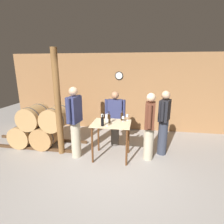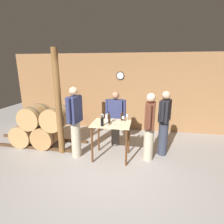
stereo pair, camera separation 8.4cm
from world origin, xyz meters
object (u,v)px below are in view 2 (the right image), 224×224
wine_bottle_far_left (102,122)px  person_host (149,126)px  wine_glass_near_center (107,121)px  wine_glass_near_right (123,118)px  wooden_post (58,104)px  person_visitor_near_door (115,118)px  person_visitor_with_scarf (75,121)px  wine_bottle_center (122,116)px  person_visitor_bearded (164,122)px  wine_bottle_left (109,119)px  ice_bucket (108,117)px  wine_glass_far_side (127,116)px  wine_glass_near_left (102,116)px

wine_bottle_far_left → person_host: bearing=16.8°
wine_glass_near_center → wine_glass_near_right: (0.33, 0.39, -0.02)m
wooden_post → wine_bottle_far_left: size_ratio=10.13×
wine_bottle_far_left → wooden_post: bearing=167.0°
wine_glass_near_center → person_visitor_near_door: bearing=87.6°
person_visitor_with_scarf → person_visitor_near_door: person_visitor_with_scarf is taller
wine_bottle_far_left → wine_bottle_center: (0.40, 0.51, -0.00)m
wine_bottle_far_left → person_host: size_ratio=0.16×
wine_bottle_center → wooden_post: bearing=-171.7°
wooden_post → wine_glass_near_center: bearing=-11.5°
wine_bottle_center → person_visitor_near_door: (-0.25, 0.50, -0.19)m
wine_bottle_center → wine_glass_near_right: wine_bottle_center is taller
wooden_post → person_visitor_near_door: 1.62m
wine_glass_near_right → person_host: person_host is taller
wine_bottle_center → person_visitor_bearded: (1.06, 0.15, -0.14)m
wine_bottle_left → ice_bucket: size_ratio=2.21×
wooden_post → person_visitor_with_scarf: 0.62m
wine_bottle_far_left → wine_bottle_center: 0.65m
wine_glass_near_right → wine_bottle_far_left: bearing=-137.4°
wine_glass_near_right → person_visitor_near_door: bearing=115.7°
wine_glass_far_side → person_visitor_near_door: (-0.38, 0.49, -0.21)m
wine_glass_near_right → person_visitor_near_door: person_visitor_near_door is taller
person_host → person_visitor_bearded: (0.37, 0.33, 0.01)m
person_host → person_visitor_bearded: bearing=41.4°
person_visitor_with_scarf → wooden_post: bearing=166.1°
wooden_post → person_visitor_bearded: wooden_post is taller
wine_bottle_far_left → ice_bucket: (0.02, 0.54, -0.04)m
wine_glass_far_side → person_visitor_bearded: person_visitor_bearded is taller
ice_bucket → person_host: size_ratio=0.08×
wine_bottle_far_left → wine_glass_near_left: 0.50m
wine_glass_near_left → person_visitor_bearded: bearing=6.0°
person_visitor_with_scarf → person_visitor_near_door: 1.23m
wine_glass_near_center → person_visitor_bearded: person_visitor_bearded is taller
wine_bottle_far_left → person_visitor_with_scarf: person_visitor_with_scarf is taller
wine_bottle_far_left → person_host: 1.14m
wine_bottle_far_left → wine_bottle_center: size_ratio=1.02×
wine_glass_near_left → person_visitor_near_door: person_visitor_near_door is taller
wooden_post → wine_glass_far_side: bearing=8.0°
wooden_post → person_visitor_bearded: (2.66, 0.38, -0.46)m
wooden_post → wine_bottle_far_left: wooden_post is taller
wine_bottle_center → ice_bucket: wine_bottle_center is taller
wine_glass_near_center → wine_glass_near_right: size_ratio=1.19×
wine_bottle_left → wine_glass_near_right: (0.33, 0.18, -0.02)m
wine_glass_near_center → ice_bucket: bearing=99.9°
wine_glass_near_right → person_host: 0.67m
wine_bottle_center → wine_glass_near_center: (-0.29, -0.50, 0.02)m
wine_bottle_left → wine_glass_near_left: bearing=130.4°
wine_glass_near_left → wine_glass_near_right: 0.56m
wine_glass_near_right → person_host: bearing=-6.8°
person_visitor_bearded → wine_glass_near_left: bearing=-174.0°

